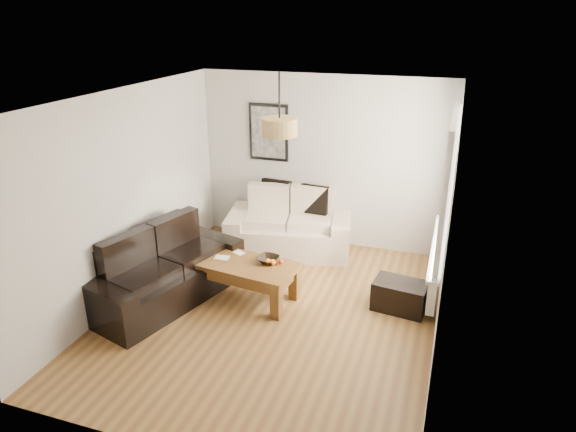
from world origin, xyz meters
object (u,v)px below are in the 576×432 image
(loveseat_cream, at_px, (289,222))
(ottoman, at_px, (400,296))
(coffee_table, at_px, (249,281))
(sofa_leather, at_px, (163,267))

(loveseat_cream, relative_size, ottoman, 2.87)
(ottoman, bearing_deg, loveseat_cream, 147.05)
(loveseat_cream, distance_m, ottoman, 2.19)
(ottoman, bearing_deg, coffee_table, -169.21)
(loveseat_cream, distance_m, sofa_leather, 2.14)
(ottoman, bearing_deg, sofa_leather, -166.75)
(loveseat_cream, height_order, ottoman, loveseat_cream)
(coffee_table, bearing_deg, sofa_leather, -162.43)
(sofa_leather, xyz_separation_m, ottoman, (2.88, 0.68, -0.25))
(coffee_table, height_order, ottoman, coffee_table)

